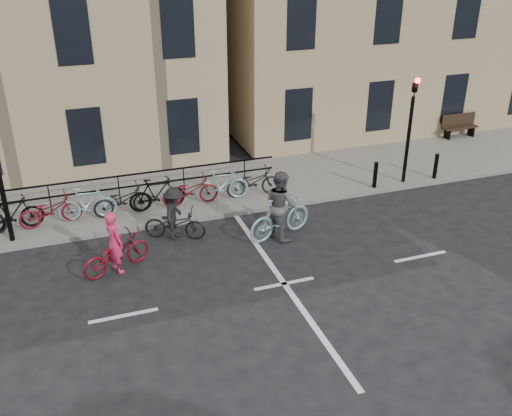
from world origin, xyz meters
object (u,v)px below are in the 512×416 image
object	(u,v)px
cyclist_pink	(116,251)
cyclist_grey	(280,211)
cyclist_dark	(175,219)
bench	(459,125)
traffic_light	(411,117)

from	to	relation	value
cyclist_pink	cyclist_grey	distance (m)	4.70
cyclist_pink	cyclist_grey	bearing A→B (deg)	-110.17
cyclist_dark	cyclist_pink	bearing A→B (deg)	148.87
bench	cyclist_pink	size ratio (longest dim) A/B	0.79
traffic_light	cyclist_pink	world-z (taller)	traffic_light
cyclist_pink	cyclist_grey	size ratio (longest dim) A/B	0.92
traffic_light	cyclist_pink	xyz separation A→B (m)	(-10.08, -2.30, -1.86)
traffic_light	cyclist_dark	world-z (taller)	traffic_light
cyclist_grey	cyclist_pink	bearing A→B (deg)	77.70
bench	cyclist_dark	xyz separation A→B (m)	(-13.07, -4.48, -0.05)
cyclist_grey	cyclist_dark	world-z (taller)	cyclist_grey
traffic_light	bench	world-z (taller)	traffic_light
bench	cyclist_pink	distance (m)	15.93
bench	cyclist_dark	size ratio (longest dim) A/B	0.86
bench	cyclist_dark	bearing A→B (deg)	-161.07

